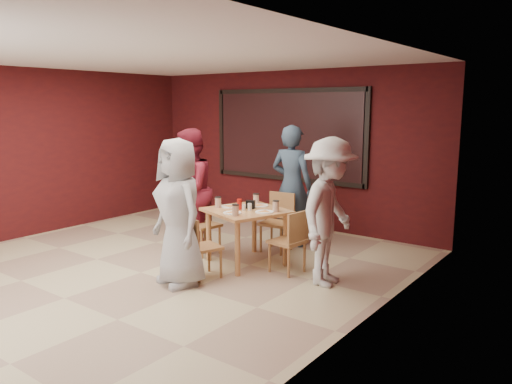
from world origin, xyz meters
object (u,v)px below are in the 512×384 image
Objects in this scene: dining_table at (246,216)px; chair_front at (199,244)px; diner_back at (292,186)px; chair_back at (279,218)px; chair_left at (200,220)px; chair_right at (291,238)px; diner_left at (190,190)px; diner_right at (329,212)px; diner_front at (179,212)px.

dining_table is 1.54× the size of chair_front.
chair_front is 2.09m from diner_back.
chair_left reaches higher than chair_back.
diner_back reaches higher than chair_left.
dining_table is 1.47× the size of chair_right.
diner_left is (-0.22, 0.02, 0.43)m from chair_left.
chair_back is 1.63m from diner_right.
dining_table is at bearing 83.64° from chair_front.
chair_left is at bearing 132.84° from chair_front.
diner_left is at bearing -179.47° from chair_right.
diner_front reaches higher than chair_front.
dining_table is at bearing 98.91° from diner_front.
chair_right reaches higher than chair_front.
chair_left is at bearing 62.75° from diner_left.
chair_left is 0.46× the size of diner_back.
chair_front is 1.38m from diner_left.
dining_table reaches higher than chair_left.
diner_front is 1.82m from diner_right.
diner_right is (1.34, -1.23, -0.04)m from diner_back.
diner_right is (0.58, -0.06, 0.43)m from chair_right.
diner_front is (0.72, -1.12, 0.41)m from chair_left.
chair_back reaches higher than chair_right.
diner_left is (-0.98, 0.85, 0.47)m from chair_front.
diner_front is at bearing 17.69° from diner_left.
dining_table is 0.88m from chair_left.
chair_left is at bearing -178.25° from dining_table.
diner_left is 2.40m from diner_right.
chair_right is at bearing 68.83° from diner_left.
diner_back is 1.59m from diner_left.
chair_front is at bearing -96.36° from dining_table.
diner_front is 0.99× the size of diner_right.
chair_right is 1.87m from diner_left.
chair_right is at bearing 68.82° from diner_front.
chair_left is 2.22m from diner_right.
chair_back is at bearing 90.68° from dining_table.
chair_left reaches higher than chair_front.
diner_back reaches higher than chair_front.
chair_back is 0.47× the size of diner_left.
diner_back is (0.84, 1.20, 0.45)m from chair_left.
diner_right is at bearing -2.20° from dining_table.
chair_front is 0.42× the size of diner_back.
diner_back is at bearing 91.85° from chair_back.
diner_front is at bearing -127.37° from chair_right.
chair_left is 0.49× the size of diner_front.
diner_back is at bearing 91.05° from dining_table.
chair_back is 0.46× the size of diner_back.
chair_left is (-0.85, -0.83, 0.00)m from chair_back.
diner_right reaches higher than chair_front.
diner_right is (1.41, 0.80, 0.45)m from chair_front.
dining_table is 1.41× the size of chair_back.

